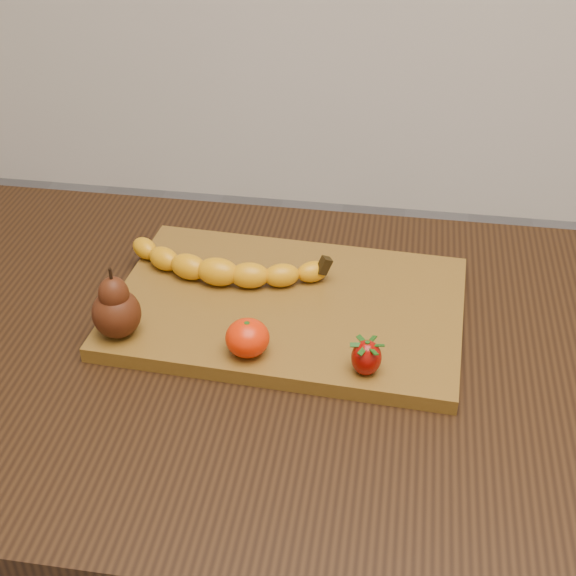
# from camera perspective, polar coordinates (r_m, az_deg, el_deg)

# --- Properties ---
(table) EXTENTS (1.00, 0.70, 0.76)m
(table) POSITION_cam_1_polar(r_m,az_deg,el_deg) (1.08, -4.03, -7.81)
(table) COLOR black
(table) RESTS_ON ground
(cutting_board) EXTENTS (0.46, 0.32, 0.02)m
(cutting_board) POSITION_cam_1_polar(r_m,az_deg,el_deg) (1.05, 0.00, -1.34)
(cutting_board) COLOR brown
(cutting_board) RESTS_ON table
(banana) EXTENTS (0.25, 0.08, 0.04)m
(banana) POSITION_cam_1_polar(r_m,az_deg,el_deg) (1.07, -5.01, 1.16)
(banana) COLOR orange
(banana) RESTS_ON cutting_board
(pear) EXTENTS (0.07, 0.07, 0.09)m
(pear) POSITION_cam_1_polar(r_m,az_deg,el_deg) (0.99, -12.21, -0.99)
(pear) COLOR #421B0A
(pear) RESTS_ON cutting_board
(mandarin) EXTENTS (0.05, 0.05, 0.04)m
(mandarin) POSITION_cam_1_polar(r_m,az_deg,el_deg) (0.95, -2.90, -3.57)
(mandarin) COLOR red
(mandarin) RESTS_ON cutting_board
(strawberry) EXTENTS (0.04, 0.04, 0.04)m
(strawberry) POSITION_cam_1_polar(r_m,az_deg,el_deg) (0.93, 5.60, -4.87)
(strawberry) COLOR #860803
(strawberry) RESTS_ON cutting_board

